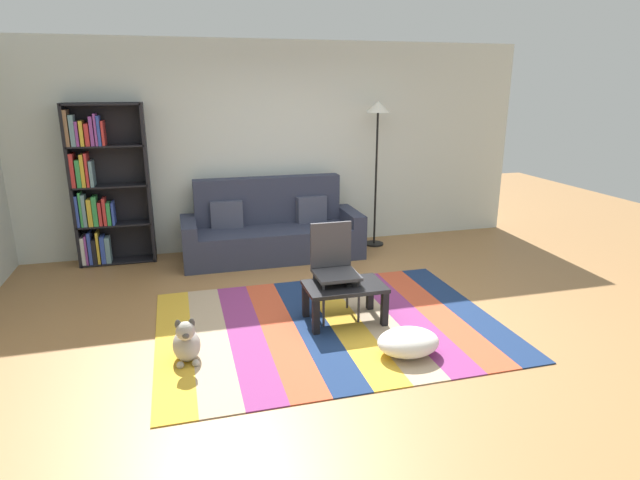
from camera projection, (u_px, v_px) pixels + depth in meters
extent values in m
plane|color=#9E7042|center=(336.00, 317.00, 5.05)|extent=(14.00, 14.00, 0.00)
cube|color=silver|center=(281.00, 147.00, 7.02)|extent=(6.80, 0.10, 2.70)
cube|color=gold|center=(174.00, 344.00, 4.53)|extent=(0.31, 2.33, 0.01)
cube|color=tan|center=(210.00, 339.00, 4.61)|extent=(0.31, 2.33, 0.01)
cube|color=#843370|center=(246.00, 335.00, 4.69)|extent=(0.31, 2.33, 0.01)
cube|color=#C64C2D|center=(280.00, 331.00, 4.77)|extent=(0.31, 2.33, 0.01)
cube|color=navy|center=(313.00, 327.00, 4.85)|extent=(0.31, 2.33, 0.01)
cube|color=gold|center=(345.00, 323.00, 4.93)|extent=(0.31, 2.33, 0.01)
cube|color=tan|center=(376.00, 319.00, 5.01)|extent=(0.31, 2.33, 0.01)
cube|color=#843370|center=(406.00, 315.00, 5.08)|extent=(0.31, 2.33, 0.01)
cube|color=#C64C2D|center=(435.00, 312.00, 5.16)|extent=(0.31, 2.33, 0.01)
cube|color=navy|center=(464.00, 308.00, 5.24)|extent=(0.31, 2.33, 0.01)
cube|color=#2D3347|center=(273.00, 243.00, 6.73)|extent=(1.90, 0.80, 0.40)
cube|color=#2D3347|center=(268.00, 200.00, 6.87)|extent=(1.90, 0.20, 0.60)
cube|color=#2D3347|center=(190.00, 243.00, 6.45)|extent=(0.18, 0.80, 0.56)
cube|color=#2D3347|center=(350.00, 231.00, 6.97)|extent=(0.18, 0.80, 0.56)
cube|color=#42475B|center=(227.00, 215.00, 6.66)|extent=(0.42, 0.19, 0.36)
cube|color=#42475B|center=(311.00, 210.00, 6.94)|extent=(0.42, 0.19, 0.36)
cube|color=black|center=(72.00, 187.00, 6.24)|extent=(0.04, 0.28, 1.95)
cube|color=black|center=(148.00, 184.00, 6.46)|extent=(0.04, 0.28, 1.95)
cube|color=black|center=(112.00, 184.00, 6.47)|extent=(0.90, 0.01, 1.95)
cube|color=black|center=(120.00, 260.00, 6.62)|extent=(0.86, 0.28, 0.02)
cube|color=black|center=(115.00, 224.00, 6.49)|extent=(0.86, 0.28, 0.02)
cube|color=black|center=(111.00, 186.00, 6.35)|extent=(0.86, 0.28, 0.02)
cube|color=black|center=(106.00, 146.00, 6.21)|extent=(0.86, 0.28, 0.02)
cube|color=black|center=(102.00, 104.00, 6.08)|extent=(0.86, 0.28, 0.02)
cube|color=silver|center=(84.00, 249.00, 6.47)|extent=(0.04, 0.26, 0.34)
cube|color=purple|center=(87.00, 249.00, 6.44)|extent=(0.03, 0.17, 0.36)
cube|color=#334CB2|center=(91.00, 247.00, 6.47)|extent=(0.04, 0.23, 0.39)
cube|color=black|center=(95.00, 251.00, 6.48)|extent=(0.05, 0.19, 0.31)
cube|color=gold|center=(99.00, 247.00, 6.49)|extent=(0.03, 0.21, 0.40)
cube|color=#334CB2|center=(103.00, 249.00, 6.50)|extent=(0.05, 0.19, 0.34)
cube|color=#668C99|center=(108.00, 249.00, 6.51)|extent=(0.05, 0.17, 0.32)
cube|color=#334CB2|center=(78.00, 211.00, 6.29)|extent=(0.03, 0.16, 0.38)
cube|color=green|center=(82.00, 209.00, 6.30)|extent=(0.03, 0.19, 0.42)
cube|color=#668C99|center=(85.00, 210.00, 6.31)|extent=(0.04, 0.18, 0.39)
cube|color=gold|center=(90.00, 212.00, 6.33)|extent=(0.05, 0.17, 0.33)
cube|color=green|center=(96.00, 210.00, 6.35)|extent=(0.05, 0.20, 0.36)
cube|color=red|center=(101.00, 213.00, 6.38)|extent=(0.04, 0.20, 0.29)
cube|color=red|center=(105.00, 211.00, 6.38)|extent=(0.04, 0.18, 0.33)
cube|color=green|center=(109.00, 213.00, 6.39)|extent=(0.04, 0.17, 0.28)
cube|color=#334CB2|center=(114.00, 213.00, 6.42)|extent=(0.03, 0.21, 0.28)
cube|color=red|center=(74.00, 170.00, 6.19)|extent=(0.04, 0.25, 0.40)
cube|color=green|center=(79.00, 173.00, 6.19)|extent=(0.05, 0.19, 0.32)
cube|color=gold|center=(83.00, 171.00, 6.19)|extent=(0.04, 0.18, 0.38)
cube|color=red|center=(88.00, 169.00, 6.23)|extent=(0.03, 0.25, 0.40)
cube|color=#668C99|center=(92.00, 173.00, 6.25)|extent=(0.04, 0.24, 0.31)
cube|color=#8C6647|center=(68.00, 128.00, 6.04)|extent=(0.04, 0.23, 0.41)
cube|color=#668C99|center=(73.00, 131.00, 6.04)|extent=(0.05, 0.18, 0.36)
cube|color=purple|center=(78.00, 134.00, 6.06)|extent=(0.03, 0.19, 0.28)
cube|color=gold|center=(82.00, 133.00, 6.09)|extent=(0.04, 0.22, 0.29)
cube|color=red|center=(88.00, 134.00, 6.12)|extent=(0.05, 0.24, 0.26)
cube|color=purple|center=(93.00, 131.00, 6.12)|extent=(0.04, 0.23, 0.34)
cube|color=purple|center=(96.00, 129.00, 6.12)|extent=(0.03, 0.21, 0.37)
cube|color=#334CB2|center=(99.00, 131.00, 6.11)|extent=(0.03, 0.18, 0.34)
cube|color=red|center=(104.00, 133.00, 6.16)|extent=(0.03, 0.24, 0.28)
cube|color=black|center=(345.00, 286.00, 4.87)|extent=(0.73, 0.46, 0.04)
cube|color=black|center=(316.00, 317.00, 4.66)|extent=(0.06, 0.06, 0.33)
cube|color=black|center=(385.00, 309.00, 4.83)|extent=(0.06, 0.06, 0.33)
cube|color=black|center=(306.00, 300.00, 5.01)|extent=(0.06, 0.06, 0.33)
cube|color=black|center=(370.00, 293.00, 5.18)|extent=(0.06, 0.06, 0.33)
ellipsoid|color=white|center=(408.00, 342.00, 4.32)|extent=(0.52, 0.41, 0.21)
ellipsoid|color=#9E998E|center=(187.00, 345.00, 4.25)|extent=(0.22, 0.30, 0.26)
sphere|color=#9E998E|center=(185.00, 331.00, 4.10)|extent=(0.15, 0.15, 0.15)
ellipsoid|color=#474440|center=(186.00, 335.00, 4.05)|extent=(0.06, 0.07, 0.05)
ellipsoid|color=#474440|center=(178.00, 324.00, 4.09)|extent=(0.05, 0.04, 0.08)
ellipsoid|color=#474440|center=(192.00, 323.00, 4.12)|extent=(0.05, 0.04, 0.08)
sphere|color=#9E998E|center=(180.00, 365.00, 4.13)|extent=(0.06, 0.06, 0.06)
sphere|color=#9E998E|center=(196.00, 363.00, 4.17)|extent=(0.06, 0.06, 0.06)
cylinder|color=black|center=(374.00, 244.00, 7.34)|extent=(0.26, 0.26, 0.02)
cylinder|color=black|center=(376.00, 180.00, 7.08)|extent=(0.03, 0.03, 1.78)
cone|color=white|center=(378.00, 107.00, 6.81)|extent=(0.32, 0.32, 0.14)
cube|color=black|center=(348.00, 283.00, 4.87)|extent=(0.07, 0.16, 0.02)
cube|color=#38383D|center=(336.00, 274.00, 4.92)|extent=(0.40, 0.40, 0.03)
cube|color=#38383D|center=(331.00, 245.00, 5.02)|extent=(0.40, 0.03, 0.44)
cylinder|color=#38383D|center=(324.00, 306.00, 4.79)|extent=(0.02, 0.02, 0.42)
cylinder|color=#38383D|center=(359.00, 302.00, 4.88)|extent=(0.02, 0.02, 0.42)
cylinder|color=#38383D|center=(314.00, 292.00, 5.10)|extent=(0.02, 0.02, 0.42)
cylinder|color=#38383D|center=(347.00, 289.00, 5.19)|extent=(0.02, 0.02, 0.42)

